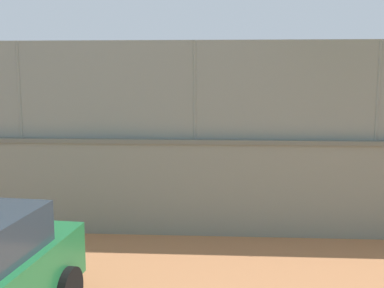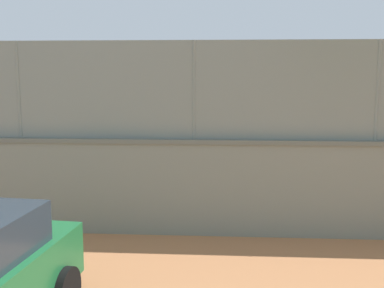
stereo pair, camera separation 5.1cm
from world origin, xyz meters
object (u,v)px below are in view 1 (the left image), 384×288
Objects in this scene: player_near_wall_returning at (165,141)px; sports_ball at (139,131)px; spare_ball_by_wall at (44,209)px; player_baseline_waiting at (294,130)px.

player_near_wall_returning is 0.93m from sports_ball.
player_near_wall_returning is at bearing -117.18° from spare_ball_by_wall.
player_baseline_waiting is 8.49× the size of sports_ball.
player_near_wall_returning is at bearing -140.73° from sports_ball.
player_near_wall_returning is 13.53× the size of spare_ball_by_wall.
spare_ball_by_wall is (1.45, 3.58, -1.31)m from sports_ball.
sports_ball reaches higher than spare_ball_by_wall.
player_baseline_waiting reaches higher than spare_ball_by_wall.
spare_ball_by_wall is (6.35, 7.51, -0.91)m from player_baseline_waiting.
sports_ball is at bearing -112.10° from spare_ball_by_wall.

